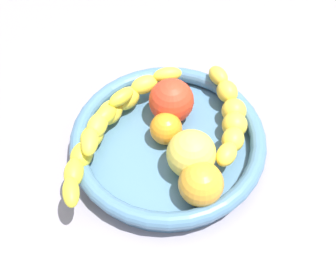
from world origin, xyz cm
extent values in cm
cube|color=gray|center=(0.00, 0.00, 1.50)|extent=(120.00, 120.00, 3.00)
cylinder|color=teal|center=(0.00, 0.00, 3.91)|extent=(28.50, 28.50, 1.82)
torus|color=teal|center=(0.00, 0.00, 6.06)|extent=(30.24, 30.24, 2.48)
ellipsoid|color=yellow|center=(3.98, 9.73, 9.24)|extent=(5.15, 3.31, 2.43)
ellipsoid|color=yellow|center=(0.18, 9.95, 8.22)|extent=(4.98, 3.32, 2.95)
ellipsoid|color=yellow|center=(-3.53, 9.14, 7.20)|extent=(5.67, 4.91, 3.48)
ellipsoid|color=yellow|center=(-6.88, 7.34, 7.20)|extent=(5.90, 5.61, 3.48)
ellipsoid|color=yellow|center=(-9.62, 4.71, 8.22)|extent=(5.27, 5.57, 2.95)
ellipsoid|color=yellow|center=(-11.54, 1.43, 9.24)|extent=(4.07, 5.33, 2.43)
ellipsoid|color=yellow|center=(-4.70, 7.69, 9.40)|extent=(5.03, 3.64, 2.23)
ellipsoid|color=yellow|center=(-7.97, 6.12, 8.26)|extent=(5.29, 4.69, 2.71)
ellipsoid|color=yellow|center=(-10.85, 3.90, 7.11)|extent=(5.49, 5.44, 3.19)
ellipsoid|color=yellow|center=(-13.21, 1.14, 7.11)|extent=(5.21, 5.55, 3.19)
ellipsoid|color=yellow|center=(-14.96, -2.04, 8.26)|extent=(4.26, 5.24, 2.71)
ellipsoid|color=yellow|center=(-16.02, -5.51, 9.40)|extent=(3.05, 4.89, 2.23)
ellipsoid|color=yellow|center=(5.88, -7.56, 8.42)|extent=(4.93, 4.71, 2.75)
ellipsoid|color=yellow|center=(8.23, -5.27, 7.83)|extent=(5.20, 5.30, 3.35)
ellipsoid|color=yellow|center=(10.08, -2.56, 7.23)|extent=(5.43, 5.49, 3.94)
ellipsoid|color=yellow|center=(11.36, 0.46, 7.23)|extent=(4.98, 5.09, 3.94)
ellipsoid|color=yellow|center=(12.01, 3.67, 7.83)|extent=(3.74, 4.42, 3.35)
ellipsoid|color=yellow|center=(12.01, 6.95, 8.42)|extent=(3.15, 4.36, 2.75)
sphere|color=gold|center=(0.57, -10.27, 7.98)|extent=(6.31, 6.31, 6.31)
sphere|color=orange|center=(-0.33, 0.80, 7.33)|extent=(5.02, 5.02, 5.02)
sphere|color=red|center=(2.59, 4.82, 8.42)|extent=(7.20, 7.20, 7.20)
sphere|color=#E2C84D|center=(1.26, -5.58, 8.41)|extent=(7.18, 7.18, 7.18)
camera|label=1|loc=(-13.82, -33.08, 54.83)|focal=41.93mm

